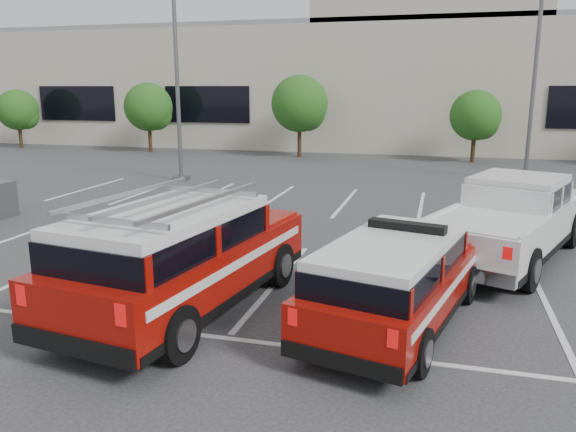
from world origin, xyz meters
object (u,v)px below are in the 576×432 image
fire_chief_suv (397,286)px  ladder_suv (182,264)px  tree_far_left (19,111)px  convention_building (401,79)px  light_pole_left (176,62)px  light_pole_mid (536,62)px  tree_mid_left (301,106)px  tree_left (150,109)px  tree_mid_right (477,117)px  white_pickup (509,227)px

fire_chief_suv → ladder_suv: 3.91m
ladder_suv → tree_far_left: bearing=143.1°
convention_building → ladder_suv: convention_building is taller
light_pole_left → light_pole_mid: bearing=14.9°
tree_mid_left → ladder_suv: 24.35m
convention_building → fire_chief_suv: 33.77m
tree_left → tree_mid_left: tree_mid_left is taller
tree_mid_left → light_pole_left: (-3.09, -10.05, 2.14)m
ladder_suv → light_pole_mid: bearing=73.8°
light_pole_left → fire_chief_suv: 17.83m
tree_mid_left → tree_mid_right: (10.00, -0.00, -0.54)m
tree_far_left → white_pickup: tree_far_left is taller
tree_mid_right → ladder_suv: (-6.32, -23.97, -1.59)m
tree_left → light_pole_mid: bearing=-15.4°
light_pole_mid → tree_mid_left: bearing=153.1°
white_pickup → light_pole_mid: bearing=102.8°
tree_mid_right → white_pickup: tree_mid_right is taller
tree_mid_right → fire_chief_suv: bearing=-95.9°
tree_left → tree_far_left: bearing=-180.0°
tree_far_left → tree_mid_right: bearing=0.0°
tree_mid_right → fire_chief_suv: 23.81m
fire_chief_suv → white_pickup: white_pickup is taller
convention_building → tree_mid_left: bearing=-117.4°
convention_building → light_pole_mid: size_ratio=5.86×
tree_left → light_pole_mid: light_pole_mid is taller
tree_left → white_pickup: (19.88, -18.81, -1.98)m
convention_building → tree_mid_left: 11.19m
tree_far_left → light_pole_left: size_ratio=0.39×
light_pole_mid → white_pickup: (-2.02, -12.77, -4.40)m
tree_left → tree_mid_left: size_ratio=0.91×
tree_far_left → tree_mid_left: bearing=0.0°
tree_mid_left → tree_left: bearing=-180.0°
tree_far_left → tree_mid_left: size_ratio=0.82×
tree_mid_left → tree_far_left: bearing=-180.0°
tree_mid_left → fire_chief_suv: 24.91m
convention_building → tree_mid_right: size_ratio=15.04×
white_pickup → tree_far_left: bearing=169.6°
light_pole_left → white_pickup: (12.98, -8.77, -4.40)m
tree_mid_right → light_pole_mid: bearing=-72.5°
light_pole_mid → ladder_suv: 20.18m
convention_building → tree_left: size_ratio=13.58×
tree_mid_right → light_pole_left: light_pole_left is taller
convention_building → white_pickup: size_ratio=8.82×
light_pole_left → fire_chief_suv: bearing=-51.9°
convention_building → light_pole_mid: convention_building is taller
tree_left → ladder_suv: (13.68, -23.97, -1.86)m
tree_far_left → tree_mid_left: tree_mid_left is taller
fire_chief_suv → ladder_suv: size_ratio=0.88×
ladder_suv → white_pickup: bearing=48.2°
tree_mid_left → fire_chief_suv: (7.57, -23.62, -2.31)m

